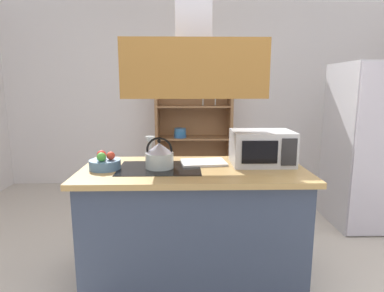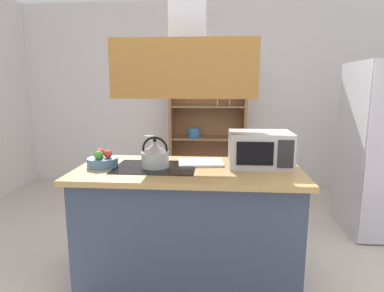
{
  "view_description": "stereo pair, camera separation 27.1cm",
  "coord_description": "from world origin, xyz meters",
  "px_view_note": "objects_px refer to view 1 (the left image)",
  "views": [
    {
      "loc": [
        -0.29,
        -1.97,
        1.5
      ],
      "look_at": [
        -0.23,
        0.7,
        1.0
      ],
      "focal_mm": 30.33,
      "sensor_mm": 36.0,
      "label": 1
    },
    {
      "loc": [
        -0.02,
        -1.96,
        1.5
      ],
      "look_at": [
        -0.23,
        0.7,
        1.0
      ],
      "focal_mm": 30.33,
      "sensor_mm": 36.0,
      "label": 2
    }
  ],
  "objects_px": {
    "refrigerator": "(377,146)",
    "dish_cabinet": "(193,132)",
    "wine_glass_on_counter": "(150,143)",
    "fruit_bowl": "(105,163)",
    "cutting_board": "(203,162)",
    "microwave": "(262,148)",
    "kettle": "(159,155)"
  },
  "relations": [
    {
      "from": "refrigerator",
      "to": "dish_cabinet",
      "type": "bearing_deg",
      "value": 144.09
    },
    {
      "from": "wine_glass_on_counter",
      "to": "fruit_bowl",
      "type": "height_order",
      "value": "wine_glass_on_counter"
    },
    {
      "from": "dish_cabinet",
      "to": "cutting_board",
      "type": "distance_m",
      "value": 2.29
    },
    {
      "from": "cutting_board",
      "to": "microwave",
      "type": "bearing_deg",
      "value": -4.0
    },
    {
      "from": "refrigerator",
      "to": "dish_cabinet",
      "type": "relative_size",
      "value": 0.94
    },
    {
      "from": "wine_glass_on_counter",
      "to": "fruit_bowl",
      "type": "xyz_separation_m",
      "value": [
        -0.31,
        -0.22,
        -0.1
      ]
    },
    {
      "from": "dish_cabinet",
      "to": "microwave",
      "type": "bearing_deg",
      "value": -78.79
    },
    {
      "from": "cutting_board",
      "to": "microwave",
      "type": "relative_size",
      "value": 0.74
    },
    {
      "from": "dish_cabinet",
      "to": "microwave",
      "type": "xyz_separation_m",
      "value": [
        0.46,
        -2.32,
        0.21
      ]
    },
    {
      "from": "fruit_bowl",
      "to": "wine_glass_on_counter",
      "type": "bearing_deg",
      "value": 35.94
    },
    {
      "from": "refrigerator",
      "to": "cutting_board",
      "type": "relative_size",
      "value": 5.1
    },
    {
      "from": "kettle",
      "to": "cutting_board",
      "type": "distance_m",
      "value": 0.37
    },
    {
      "from": "dish_cabinet",
      "to": "wine_glass_on_counter",
      "type": "relative_size",
      "value": 8.99
    },
    {
      "from": "refrigerator",
      "to": "microwave",
      "type": "xyz_separation_m",
      "value": [
        -1.47,
        -0.93,
        0.16
      ]
    },
    {
      "from": "kettle",
      "to": "microwave",
      "type": "bearing_deg",
      "value": 7.75
    },
    {
      "from": "kettle",
      "to": "fruit_bowl",
      "type": "xyz_separation_m",
      "value": [
        -0.4,
        -0.02,
        -0.05
      ]
    },
    {
      "from": "dish_cabinet",
      "to": "wine_glass_on_counter",
      "type": "bearing_deg",
      "value": -100.29
    },
    {
      "from": "microwave",
      "to": "wine_glass_on_counter",
      "type": "xyz_separation_m",
      "value": [
        -0.86,
        0.1,
        0.02
      ]
    },
    {
      "from": "microwave",
      "to": "fruit_bowl",
      "type": "distance_m",
      "value": 1.18
    },
    {
      "from": "refrigerator",
      "to": "microwave",
      "type": "height_order",
      "value": "refrigerator"
    },
    {
      "from": "kettle",
      "to": "cutting_board",
      "type": "bearing_deg",
      "value": 22.45
    },
    {
      "from": "dish_cabinet",
      "to": "fruit_bowl",
      "type": "relative_size",
      "value": 8.19
    },
    {
      "from": "dish_cabinet",
      "to": "kettle",
      "type": "distance_m",
      "value": 2.46
    },
    {
      "from": "cutting_board",
      "to": "wine_glass_on_counter",
      "type": "distance_m",
      "value": 0.45
    },
    {
      "from": "refrigerator",
      "to": "dish_cabinet",
      "type": "xyz_separation_m",
      "value": [
        -1.93,
        1.4,
        -0.05
      ]
    },
    {
      "from": "wine_glass_on_counter",
      "to": "fruit_bowl",
      "type": "relative_size",
      "value": 0.91
    },
    {
      "from": "kettle",
      "to": "microwave",
      "type": "relative_size",
      "value": 0.5
    },
    {
      "from": "cutting_board",
      "to": "wine_glass_on_counter",
      "type": "relative_size",
      "value": 1.65
    },
    {
      "from": "kettle",
      "to": "fruit_bowl",
      "type": "relative_size",
      "value": 1.01
    },
    {
      "from": "microwave",
      "to": "fruit_bowl",
      "type": "bearing_deg",
      "value": -173.96
    },
    {
      "from": "refrigerator",
      "to": "wine_glass_on_counter",
      "type": "xyz_separation_m",
      "value": [
        -2.33,
        -0.83,
        0.19
      ]
    },
    {
      "from": "refrigerator",
      "to": "cutting_board",
      "type": "distance_m",
      "value": 2.11
    }
  ]
}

